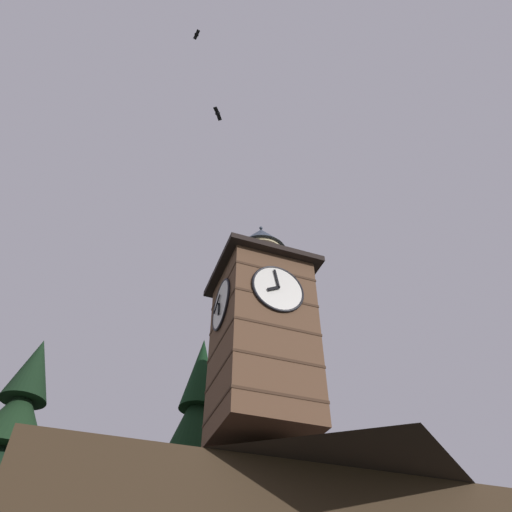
{
  "coord_description": "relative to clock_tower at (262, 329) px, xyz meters",
  "views": [
    {
      "loc": [
        4.92,
        12.17,
        1.79
      ],
      "look_at": [
        -0.42,
        -2.22,
        15.74
      ],
      "focal_mm": 32.39,
      "sensor_mm": 36.0,
      "label": 1
    }
  ],
  "objects": [
    {
      "name": "flying_bird_low",
      "position": [
        3.33,
        3.46,
        8.32
      ],
      "size": [
        0.53,
        0.64,
        0.13
      ],
      "color": "black"
    },
    {
      "name": "moon",
      "position": [
        -10.74,
        -31.29,
        5.38
      ],
      "size": [
        1.8,
        1.8,
        1.8
      ],
      "color": "silver"
    },
    {
      "name": "flying_bird_high",
      "position": [
        5.01,
        5.28,
        10.99
      ],
      "size": [
        0.22,
        0.47,
        0.11
      ],
      "color": "black"
    },
    {
      "name": "clock_tower",
      "position": [
        0.0,
        0.0,
        0.0
      ],
      "size": [
        4.02,
        4.02,
        9.97
      ],
      "color": "brown",
      "rests_on": "building_main"
    }
  ]
}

